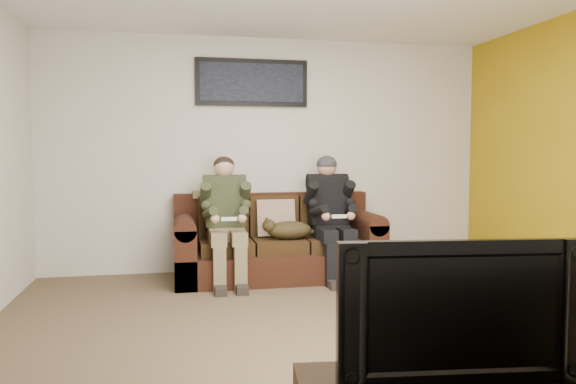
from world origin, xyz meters
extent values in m
plane|color=brown|center=(0.00, 0.00, 0.00)|extent=(5.00, 5.00, 0.00)
plane|color=beige|center=(0.00, 2.25, 1.30)|extent=(5.00, 0.00, 5.00)
plane|color=beige|center=(0.00, -2.25, 1.30)|extent=(5.00, 0.00, 5.00)
cube|color=#351A0F|center=(0.00, 1.75, 0.15)|extent=(2.14, 0.93, 0.29)
cube|color=#351A0F|center=(0.00, 2.12, 0.58)|extent=(2.14, 0.19, 0.58)
cube|color=#351A0F|center=(-0.96, 1.75, 0.29)|extent=(0.21, 0.93, 0.58)
cube|color=#351A0F|center=(0.97, 1.75, 0.29)|extent=(0.21, 0.93, 0.58)
cylinder|color=#351A0F|center=(-0.96, 1.75, 0.58)|extent=(0.21, 0.93, 0.21)
cylinder|color=#351A0F|center=(0.97, 1.75, 0.58)|extent=(0.21, 0.93, 0.21)
cube|color=#34220F|center=(-0.55, 1.70, 0.36)|extent=(0.53, 0.58, 0.14)
cube|color=#34220F|center=(-0.55, 1.98, 0.64)|extent=(0.53, 0.14, 0.43)
cube|color=#34220F|center=(0.00, 1.70, 0.36)|extent=(0.53, 0.58, 0.14)
cube|color=#34220F|center=(0.00, 1.98, 0.64)|extent=(0.53, 0.14, 0.43)
cube|color=#34220F|center=(0.56, 1.70, 0.36)|extent=(0.53, 0.58, 0.14)
cube|color=#34220F|center=(0.56, 1.98, 0.64)|extent=(0.53, 0.14, 0.43)
cube|color=#A2816A|center=(0.00, 1.87, 0.62)|extent=(0.41, 0.20, 0.41)
cube|color=tan|center=(-0.64, 2.10, 0.88)|extent=(0.44, 0.21, 0.08)
cube|color=olive|center=(-0.55, 1.67, 0.50)|extent=(0.36, 0.30, 0.14)
cube|color=#313821|center=(-0.55, 1.77, 0.80)|extent=(0.40, 0.30, 0.53)
cylinder|color=#313821|center=(-0.55, 1.79, 1.01)|extent=(0.44, 0.18, 0.18)
sphere|color=tan|center=(-0.55, 1.81, 1.17)|extent=(0.21, 0.21, 0.21)
cube|color=olive|center=(-0.65, 1.47, 0.49)|extent=(0.15, 0.42, 0.13)
cube|color=olive|center=(-0.45, 1.47, 0.49)|extent=(0.15, 0.42, 0.13)
cube|color=olive|center=(-0.65, 1.27, 0.21)|extent=(0.12, 0.13, 0.43)
cube|color=olive|center=(-0.45, 1.27, 0.21)|extent=(0.12, 0.13, 0.43)
cube|color=black|center=(-0.65, 1.19, 0.04)|extent=(0.11, 0.26, 0.08)
cube|color=black|center=(-0.45, 1.19, 0.04)|extent=(0.11, 0.26, 0.08)
cylinder|color=#313821|center=(-0.75, 1.70, 0.90)|extent=(0.11, 0.30, 0.28)
cylinder|color=#313821|center=(-0.35, 1.70, 0.90)|extent=(0.11, 0.30, 0.28)
cylinder|color=#313821|center=(-0.72, 1.48, 0.74)|extent=(0.14, 0.32, 0.15)
cylinder|color=#313821|center=(-0.38, 1.48, 0.74)|extent=(0.14, 0.32, 0.15)
sphere|color=tan|center=(-0.68, 1.36, 0.69)|extent=(0.09, 0.09, 0.09)
sphere|color=tan|center=(-0.42, 1.36, 0.69)|extent=(0.09, 0.09, 0.09)
cube|color=white|center=(-0.55, 1.34, 0.69)|extent=(0.15, 0.04, 0.03)
ellipsoid|color=black|center=(-0.55, 1.83, 1.20)|extent=(0.22, 0.22, 0.17)
cube|color=black|center=(0.56, 1.67, 0.50)|extent=(0.36, 0.30, 0.14)
cube|color=black|center=(0.56, 1.77, 0.80)|extent=(0.40, 0.30, 0.53)
cylinder|color=black|center=(0.56, 1.79, 1.01)|extent=(0.44, 0.18, 0.18)
sphere|color=tan|center=(0.56, 1.81, 1.17)|extent=(0.21, 0.21, 0.21)
cube|color=black|center=(0.46, 1.47, 0.49)|extent=(0.15, 0.42, 0.13)
cube|color=black|center=(0.66, 1.47, 0.49)|extent=(0.15, 0.42, 0.13)
cube|color=black|center=(0.46, 1.27, 0.21)|extent=(0.12, 0.13, 0.43)
cube|color=black|center=(0.66, 1.27, 0.21)|extent=(0.12, 0.13, 0.43)
cube|color=black|center=(0.46, 1.19, 0.04)|extent=(0.11, 0.26, 0.08)
cube|color=black|center=(0.66, 1.19, 0.04)|extent=(0.11, 0.26, 0.08)
cylinder|color=black|center=(0.36, 1.70, 0.90)|extent=(0.11, 0.30, 0.28)
cylinder|color=black|center=(0.76, 1.70, 0.90)|extent=(0.11, 0.30, 0.28)
cylinder|color=black|center=(0.39, 1.48, 0.74)|extent=(0.14, 0.32, 0.15)
cylinder|color=black|center=(0.73, 1.48, 0.74)|extent=(0.14, 0.32, 0.15)
sphere|color=tan|center=(0.43, 1.36, 0.69)|extent=(0.09, 0.09, 0.09)
sphere|color=tan|center=(0.69, 1.36, 0.69)|extent=(0.09, 0.09, 0.09)
cube|color=white|center=(0.56, 1.34, 0.69)|extent=(0.15, 0.04, 0.03)
ellipsoid|color=black|center=(0.56, 1.81, 1.20)|extent=(0.22, 0.22, 0.19)
ellipsoid|color=#493B1C|center=(0.11, 1.62, 0.52)|extent=(0.47, 0.26, 0.19)
sphere|color=#493B1C|center=(-0.11, 1.59, 0.58)|extent=(0.14, 0.14, 0.14)
cone|color=#493B1C|center=(-0.13, 1.56, 0.65)|extent=(0.04, 0.04, 0.04)
cone|color=#493B1C|center=(-0.13, 1.63, 0.65)|extent=(0.04, 0.04, 0.04)
cylinder|color=#493B1C|center=(0.35, 1.67, 0.49)|extent=(0.26, 0.13, 0.08)
cube|color=black|center=(-0.20, 2.22, 2.10)|extent=(1.25, 0.04, 0.52)
cube|color=black|center=(-0.20, 2.19, 2.10)|extent=(1.15, 0.01, 0.42)
imported|color=black|center=(0.05, -1.95, 0.69)|extent=(1.02, 0.24, 0.58)
camera|label=1|loc=(-1.07, -4.02, 1.32)|focal=35.00mm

